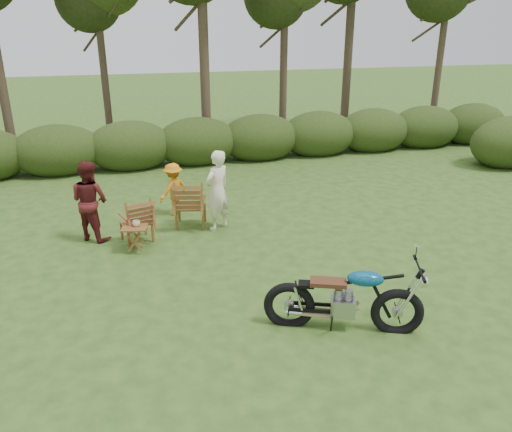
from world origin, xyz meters
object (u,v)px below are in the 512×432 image
object	(u,v)px
motorcycle	(341,327)
cup	(136,223)
lawn_chair_right	(191,226)
adult_b	(95,238)
side_table	(136,239)
child	(175,214)
lawn_chair_left	(138,241)
adult_a	(219,228)

from	to	relation	value
motorcycle	cup	world-z (taller)	cup
lawn_chair_right	adult_b	bearing A→B (deg)	18.47
side_table	child	distance (m)	2.02
child	lawn_chair_right	bearing A→B (deg)	71.68
lawn_chair_left	cup	bearing A→B (deg)	72.08
lawn_chair_left	child	size ratio (longest dim) A/B	0.76
adult_b	motorcycle	bearing A→B (deg)	169.91
child	lawn_chair_left	bearing A→B (deg)	19.37
lawn_chair_left	adult_b	xyz separation A→B (m)	(-0.82, 0.38, 0.00)
adult_b	cup	bearing A→B (deg)	175.85
lawn_chair_left	cup	world-z (taller)	cup
adult_a	adult_b	world-z (taller)	adult_a
lawn_chair_right	lawn_chair_left	bearing A→B (deg)	38.26
cup	child	size ratio (longest dim) A/B	0.12
cup	child	distance (m)	2.03
adult_a	adult_b	distance (m)	2.50
lawn_chair_right	child	xyz separation A→B (m)	(-0.23, 0.79, 0.00)
adult_a	lawn_chair_left	bearing A→B (deg)	-26.93
lawn_chair_right	side_table	world-z (taller)	lawn_chair_right
motorcycle	lawn_chair_right	world-z (taller)	motorcycle
lawn_chair_left	adult_a	bearing A→B (deg)	170.25
motorcycle	child	size ratio (longest dim) A/B	1.76
motorcycle	adult_a	bearing A→B (deg)	125.33
motorcycle	adult_a	size ratio (longest dim) A/B	1.25
lawn_chair_right	child	distance (m)	0.82
lawn_chair_left	side_table	bearing A→B (deg)	67.34
cup	adult_b	size ratio (longest dim) A/B	0.09
adult_a	child	world-z (taller)	adult_a
motorcycle	cup	bearing A→B (deg)	149.86
lawn_chair_left	cup	distance (m)	0.71
lawn_chair_left	adult_a	xyz separation A→B (m)	(1.66, 0.17, 0.00)
side_table	cup	bearing A→B (deg)	34.51
lawn_chair_right	lawn_chair_left	distance (m)	1.24
side_table	cup	xyz separation A→B (m)	(0.04, 0.03, 0.30)
motorcycle	adult_b	xyz separation A→B (m)	(-3.34, 4.28, 0.00)
cup	adult_b	xyz separation A→B (m)	(-0.80, 0.84, -0.55)
motorcycle	child	world-z (taller)	motorcycle
adult_a	motorcycle	bearing A→B (deg)	69.04
motorcycle	adult_a	world-z (taller)	adult_a
lawn_chair_left	child	world-z (taller)	child
lawn_chair_right	side_table	xyz separation A→B (m)	(-1.21, -0.97, 0.25)
lawn_chair_left	lawn_chair_right	bearing A→B (deg)	-172.75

